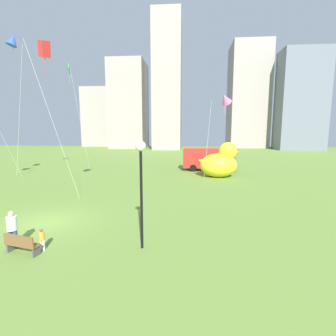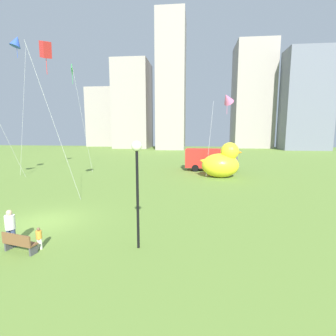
{
  "view_description": "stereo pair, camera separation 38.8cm",
  "coord_description": "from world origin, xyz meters",
  "px_view_note": "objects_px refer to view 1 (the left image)",
  "views": [
    {
      "loc": [
        8.16,
        -13.21,
        5.26
      ],
      "look_at": [
        6.56,
        5.83,
        2.39
      ],
      "focal_mm": 26.87,
      "sensor_mm": 36.0,
      "label": 1
    },
    {
      "loc": [
        8.54,
        -13.17,
        5.26
      ],
      "look_at": [
        6.56,
        5.83,
        2.39
      ],
      "focal_mm": 26.87,
      "sensor_mm": 36.0,
      "label": 2
    }
  ],
  "objects_px": {
    "person_adult": "(12,228)",
    "person_child": "(42,238)",
    "lamppost": "(141,169)",
    "kite_green": "(70,74)",
    "giant_inflatable_duck": "(220,162)",
    "kite_blue": "(13,41)",
    "kite_pink": "(225,99)",
    "park_bench": "(21,244)",
    "box_truck": "(207,160)",
    "kite_red": "(44,50)"
  },
  "relations": [
    {
      "from": "person_adult",
      "to": "person_child",
      "type": "height_order",
      "value": "person_adult"
    },
    {
      "from": "lamppost",
      "to": "kite_green",
      "type": "xyz_separation_m",
      "value": [
        -12.05,
        19.34,
        8.2
      ]
    },
    {
      "from": "person_adult",
      "to": "lamppost",
      "type": "distance_m",
      "value": 6.38
    },
    {
      "from": "giant_inflatable_duck",
      "to": "kite_green",
      "type": "xyz_separation_m",
      "value": [
        -17.6,
        1.43,
        10.14
      ]
    },
    {
      "from": "kite_green",
      "to": "person_child",
      "type": "bearing_deg",
      "value": -68.93
    },
    {
      "from": "person_adult",
      "to": "kite_green",
      "type": "height_order",
      "value": "kite_green"
    },
    {
      "from": "person_child",
      "to": "kite_green",
      "type": "distance_m",
      "value": 24.15
    },
    {
      "from": "kite_blue",
      "to": "giant_inflatable_duck",
      "type": "bearing_deg",
      "value": 3.68
    },
    {
      "from": "giant_inflatable_duck",
      "to": "kite_green",
      "type": "relative_size",
      "value": 0.37
    },
    {
      "from": "giant_inflatable_duck",
      "to": "person_adult",
      "type": "bearing_deg",
      "value": -121.61
    },
    {
      "from": "kite_blue",
      "to": "kite_green",
      "type": "bearing_deg",
      "value": 30.78
    },
    {
      "from": "person_child",
      "to": "person_adult",
      "type": "bearing_deg",
      "value": 176.03
    },
    {
      "from": "kite_pink",
      "to": "park_bench",
      "type": "bearing_deg",
      "value": -119.49
    },
    {
      "from": "giant_inflatable_duck",
      "to": "box_truck",
      "type": "height_order",
      "value": "giant_inflatable_duck"
    },
    {
      "from": "kite_red",
      "to": "kite_blue",
      "type": "bearing_deg",
      "value": 133.86
    },
    {
      "from": "box_truck",
      "to": "kite_blue",
      "type": "distance_m",
      "value": 25.85
    },
    {
      "from": "kite_red",
      "to": "person_child",
      "type": "bearing_deg",
      "value": -64.28
    },
    {
      "from": "lamppost",
      "to": "giant_inflatable_duck",
      "type": "bearing_deg",
      "value": 72.77
    },
    {
      "from": "lamppost",
      "to": "kite_blue",
      "type": "distance_m",
      "value": 26.06
    },
    {
      "from": "kite_green",
      "to": "kite_blue",
      "type": "bearing_deg",
      "value": -149.22
    },
    {
      "from": "kite_green",
      "to": "park_bench",
      "type": "bearing_deg",
      "value": -70.97
    },
    {
      "from": "kite_blue",
      "to": "kite_red",
      "type": "bearing_deg",
      "value": -46.14
    },
    {
      "from": "kite_green",
      "to": "kite_red",
      "type": "bearing_deg",
      "value": -72.31
    },
    {
      "from": "park_bench",
      "to": "person_adult",
      "type": "bearing_deg",
      "value": 144.94
    },
    {
      "from": "box_truck",
      "to": "person_adult",
      "type": "bearing_deg",
      "value": -114.02
    },
    {
      "from": "lamppost",
      "to": "box_truck",
      "type": "distance_m",
      "value": 23.05
    },
    {
      "from": "lamppost",
      "to": "kite_pink",
      "type": "bearing_deg",
      "value": 72.03
    },
    {
      "from": "park_bench",
      "to": "lamppost",
      "type": "xyz_separation_m",
      "value": [
        5.03,
        1.02,
        3.15
      ]
    },
    {
      "from": "giant_inflatable_duck",
      "to": "kite_green",
      "type": "height_order",
      "value": "kite_green"
    },
    {
      "from": "person_child",
      "to": "box_truck",
      "type": "height_order",
      "value": "box_truck"
    },
    {
      "from": "box_truck",
      "to": "kite_blue",
      "type": "bearing_deg",
      "value": -164.19
    },
    {
      "from": "person_adult",
      "to": "giant_inflatable_duck",
      "type": "bearing_deg",
      "value": 58.39
    },
    {
      "from": "kite_blue",
      "to": "person_adult",
      "type": "bearing_deg",
      "value": -56.82
    },
    {
      "from": "person_child",
      "to": "kite_pink",
      "type": "distance_m",
      "value": 23.17
    },
    {
      "from": "person_child",
      "to": "box_truck",
      "type": "bearing_deg",
      "value": 69.05
    },
    {
      "from": "kite_pink",
      "to": "kite_blue",
      "type": "distance_m",
      "value": 23.71
    },
    {
      "from": "kite_red",
      "to": "lamppost",
      "type": "bearing_deg",
      "value": -42.31
    },
    {
      "from": "kite_blue",
      "to": "box_truck",
      "type": "bearing_deg",
      "value": 15.81
    },
    {
      "from": "giant_inflatable_duck",
      "to": "lamppost",
      "type": "height_order",
      "value": "lamppost"
    },
    {
      "from": "park_bench",
      "to": "kite_blue",
      "type": "bearing_deg",
      "value": 124.09
    },
    {
      "from": "lamppost",
      "to": "box_truck",
      "type": "bearing_deg",
      "value": 78.75
    },
    {
      "from": "lamppost",
      "to": "box_truck",
      "type": "xyz_separation_m",
      "value": [
        4.48,
        22.51,
        -2.17
      ]
    },
    {
      "from": "person_child",
      "to": "box_truck",
      "type": "xyz_separation_m",
      "value": [
        8.84,
        23.1,
        0.9
      ]
    },
    {
      "from": "person_adult",
      "to": "giant_inflatable_duck",
      "type": "relative_size",
      "value": 0.36
    },
    {
      "from": "park_bench",
      "to": "kite_red",
      "type": "relative_size",
      "value": 0.14
    },
    {
      "from": "box_truck",
      "to": "lamppost",
      "type": "bearing_deg",
      "value": -101.25
    },
    {
      "from": "kite_pink",
      "to": "lamppost",
      "type": "bearing_deg",
      "value": -107.97
    },
    {
      "from": "kite_green",
      "to": "kite_blue",
      "type": "xyz_separation_m",
      "value": [
        -4.82,
        -2.87,
        2.91
      ]
    },
    {
      "from": "lamppost",
      "to": "kite_pink",
      "type": "distance_m",
      "value": 20.06
    },
    {
      "from": "park_bench",
      "to": "kite_pink",
      "type": "xyz_separation_m",
      "value": [
        11.01,
        19.48,
        8.24
      ]
    }
  ]
}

